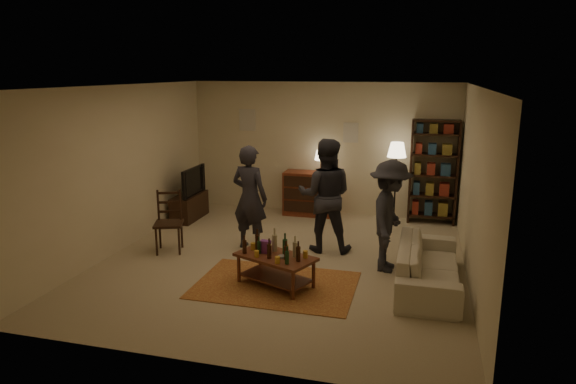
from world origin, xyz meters
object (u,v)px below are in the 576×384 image
(person_left, at_px, (250,198))
(person_by_sofa, at_px, (390,216))
(floor_lamp, at_px, (397,155))
(dining_chair, at_px, (169,219))
(dresser, at_px, (309,192))
(sofa, at_px, (428,265))
(person_right, at_px, (325,196))
(coffee_table, at_px, (275,259))
(bookshelf, at_px, (433,171))
(tv_stand, at_px, (189,200))

(person_left, height_order, person_by_sofa, person_left)
(floor_lamp, height_order, person_by_sofa, person_by_sofa)
(dining_chair, relative_size, dresser, 0.76)
(sofa, height_order, person_right, person_right)
(floor_lamp, xyz_separation_m, person_left, (-2.24, -2.10, -0.47))
(sofa, xyz_separation_m, person_by_sofa, (-0.58, 0.47, 0.53))
(dining_chair, bearing_deg, coffee_table, -43.47)
(sofa, relative_size, person_by_sofa, 1.25)
(person_by_sofa, bearing_deg, coffee_table, 128.39)
(bookshelf, bearing_deg, person_left, -141.57)
(sofa, bearing_deg, person_by_sofa, 51.13)
(bookshelf, relative_size, floor_lamp, 1.27)
(coffee_table, bearing_deg, person_left, 121.43)
(coffee_table, relative_size, person_by_sofa, 0.73)
(dining_chair, distance_m, person_by_sofa, 3.57)
(tv_stand, distance_m, sofa, 5.14)
(sofa, distance_m, person_by_sofa, 0.92)
(person_right, bearing_deg, sofa, 140.49)
(floor_lamp, bearing_deg, dresser, 174.56)
(dining_chair, relative_size, floor_lamp, 0.65)
(coffee_table, xyz_separation_m, person_by_sofa, (1.46, 1.00, 0.44))
(bookshelf, xyz_separation_m, person_by_sofa, (-0.63, -2.71, -0.20))
(bookshelf, bearing_deg, person_by_sofa, -103.09)
(coffee_table, distance_m, floor_lamp, 3.86)
(tv_stand, height_order, floor_lamp, floor_lamp)
(floor_lamp, xyz_separation_m, sofa, (0.65, -2.95, -1.04))
(dining_chair, bearing_deg, tv_stand, 85.91)
(dining_chair, xyz_separation_m, person_left, (1.25, 0.45, 0.33))
(bookshelf, relative_size, sofa, 0.97)
(dresser, bearing_deg, person_left, -102.40)
(coffee_table, relative_size, bookshelf, 0.60)
(sofa, relative_size, person_left, 1.19)
(dresser, height_order, person_by_sofa, person_by_sofa)
(sofa, xyz_separation_m, person_left, (-2.89, 0.85, 0.57))
(dresser, height_order, person_left, person_left)
(bookshelf, distance_m, person_left, 3.75)
(coffee_table, height_order, person_by_sofa, person_by_sofa)
(tv_stand, xyz_separation_m, person_right, (2.98, -1.12, 0.55))
(floor_lamp, distance_m, person_left, 3.10)
(dining_chair, bearing_deg, sofa, -25.17)
(dining_chair, height_order, tv_stand, tv_stand)
(person_right, bearing_deg, person_left, 3.99)
(person_by_sofa, bearing_deg, dining_chair, 95.33)
(tv_stand, xyz_separation_m, floor_lamp, (4.00, 0.75, 0.96))
(dresser, bearing_deg, person_right, -70.39)
(floor_lamp, height_order, sofa, floor_lamp)
(dining_chair, distance_m, bookshelf, 5.05)
(coffee_table, height_order, tv_stand, tv_stand)
(tv_stand, distance_m, floor_lamp, 4.18)
(person_right, relative_size, person_by_sofa, 1.12)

